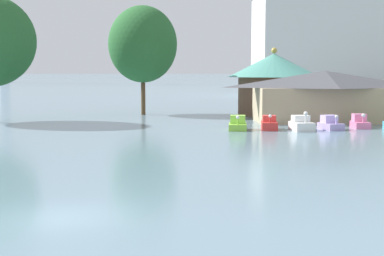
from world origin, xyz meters
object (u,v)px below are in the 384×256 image
pedal_boat_lavender (330,124)px  shoreline_tree_mid (143,44)px  boathouse (325,95)px  pedal_boat_lime (238,124)px  pedal_boat_red (269,124)px  green_roof_pavilion (274,80)px  pedal_boat_pink (360,122)px  background_building_block (325,43)px  pedal_boat_white (301,124)px

pedal_boat_lavender → shoreline_tree_mid: bearing=-151.2°
pedal_boat_lavender → boathouse: (1.66, 7.77, 2.27)m
pedal_boat_lime → pedal_boat_lavender: pedal_boat_lavender is taller
pedal_boat_lime → pedal_boat_red: (2.87, 0.06, 0.00)m
pedal_boat_lavender → pedal_boat_red: bearing=-107.8°
pedal_boat_lavender → green_roof_pavilion: green_roof_pavilion is taller
pedal_boat_pink → boathouse: 6.85m
background_building_block → pedal_boat_red: bearing=-109.5°
pedal_boat_white → background_building_block: size_ratio=0.09×
green_roof_pavilion → shoreline_tree_mid: bearing=176.1°
pedal_boat_red → green_roof_pavilion: bearing=175.1°
pedal_boat_lavender → background_building_block: (19.02, 69.33, 10.65)m
pedal_boat_red → background_building_block: (24.53, 69.09, 10.65)m
pedal_boat_red → green_roof_pavilion: size_ratio=0.25×
boathouse → background_building_block: (17.36, 61.56, 8.38)m
pedal_boat_lime → background_building_block: bearing=165.7°
pedal_boat_white → boathouse: boathouse is taller
pedal_boat_lime → shoreline_tree_mid: 21.85m
pedal_boat_red → background_building_block: size_ratio=0.09×
pedal_boat_white → boathouse: (4.44, 8.36, 2.24)m
shoreline_tree_mid → background_building_block: (36.71, 51.06, 2.68)m
pedal_boat_lavender → green_roof_pavilion: size_ratio=0.23×
pedal_boat_red → green_roof_pavilion: (3.57, 16.97, 3.65)m
pedal_boat_red → background_building_block: 74.09m
shoreline_tree_mid → pedal_boat_red: bearing=-56.0°
pedal_boat_red → pedal_boat_white: (2.73, -0.83, 0.03)m
pedal_boat_pink → pedal_boat_lavender: bearing=-61.4°
pedal_boat_lime → pedal_boat_lavender: bearing=96.1°
pedal_boat_white → pedal_boat_lavender: pedal_boat_white is taller
pedal_boat_lime → shoreline_tree_mid: bearing=-145.5°
pedal_boat_lime → pedal_boat_red: pedal_boat_red is taller
pedal_boat_red → green_roof_pavilion: 17.72m
pedal_boat_lavender → pedal_boat_pink: (3.22, 1.50, -0.00)m
pedal_boat_white → shoreline_tree_mid: shoreline_tree_mid is taller
pedal_boat_lavender → boathouse: boathouse is taller
pedal_boat_red → pedal_boat_pink: (8.73, 1.26, -0.00)m
pedal_boat_red → pedal_boat_white: pedal_boat_white is taller
pedal_boat_lime → pedal_boat_lavender: 8.39m
pedal_boat_pink → background_building_block: bearing=170.6°
pedal_boat_red → pedal_boat_lavender: pedal_boat_red is taller
green_roof_pavilion → shoreline_tree_mid: shoreline_tree_mid is taller
green_roof_pavilion → shoreline_tree_mid: (-15.75, 1.06, 4.32)m
pedal_boat_white → boathouse: 9.72m
green_roof_pavilion → pedal_boat_red: bearing=-101.9°
pedal_boat_pink → green_roof_pavilion: (-5.16, 15.71, 3.65)m
shoreline_tree_mid → boathouse: bearing=-28.5°
green_roof_pavilion → background_building_block: (20.96, 52.12, 7.00)m
pedal_boat_lavender → pedal_boat_white: bearing=-93.4°
shoreline_tree_mid → pedal_boat_lavender: bearing=-45.9°
pedal_boat_pink → green_roof_pavilion: bearing=-158.2°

